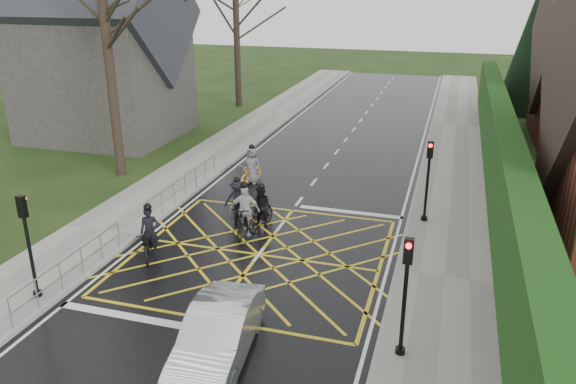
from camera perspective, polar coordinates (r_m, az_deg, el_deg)
The scene contains 20 objects.
ground at distance 18.88m, azimuth -2.98°, elevation -6.38°, with size 120.00×120.00×0.00m, color black.
road at distance 18.88m, azimuth -2.98°, elevation -6.37°, with size 9.00×80.00×0.01m, color black.
sidewalk_right at distance 17.95m, azimuth 15.59°, elevation -8.44°, with size 3.00×80.00×0.15m, color gray.
sidewalk_left at distance 21.45m, azimuth -18.31°, elevation -3.80°, with size 3.00×80.00×0.15m, color gray.
stone_wall at distance 23.40m, azimuth 20.44°, elevation -1.28°, with size 0.50×38.00×0.70m, color slate.
hedge at distance 22.84m, azimuth 20.98°, elevation 2.80°, with size 0.90×38.00×2.80m, color #0E330F.
conifer at distance 42.26m, azimuth 24.15°, elevation 14.10°, with size 4.60×4.60×10.00m.
church at distance 34.03m, azimuth -18.52°, elevation 13.51°, with size 8.80×7.80×11.00m.
tree_far at distance 40.71m, azimuth -5.34°, elevation 18.66°, with size 8.40×8.40×10.40m.
railing_south at distance 17.90m, azimuth -21.22°, elevation -6.68°, with size 0.05×5.04×1.03m.
railing_north at distance 23.69m, azimuth -10.43°, elevation 1.12°, with size 0.05×6.04×1.03m.
traffic_light_ne at distance 21.18m, azimuth 13.97°, elevation 0.98°, with size 0.24×0.31×3.21m.
traffic_light_se at distance 13.53m, azimuth 11.75°, elevation -10.59°, with size 0.24×0.31×3.21m.
traffic_light_sw at distance 17.13m, azimuth -24.78°, elevation -5.19°, with size 0.24×0.31×3.21m.
cyclist_rear at distance 19.07m, azimuth -13.91°, elevation -4.70°, with size 1.40×2.01×1.86m.
cyclist_back at distance 20.58m, azimuth -2.73°, elevation -1.99°, with size 0.87×1.80×1.74m.
cyclist_mid at distance 21.47m, azimuth -5.21°, elevation -1.19°, with size 1.13×1.83×1.68m.
cyclist_front at distance 20.02m, azimuth -4.47°, elevation -2.41°, with size 1.15×2.09×2.03m.
cyclist_lead at distance 25.20m, azimuth -3.72°, elevation 2.24°, with size 0.88×1.93×1.81m.
car at distance 13.88m, azimuth -7.15°, elevation -14.23°, with size 1.44×4.12×1.36m, color silver.
Camera 1 is at (5.74, -15.81, 8.59)m, focal length 35.00 mm.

